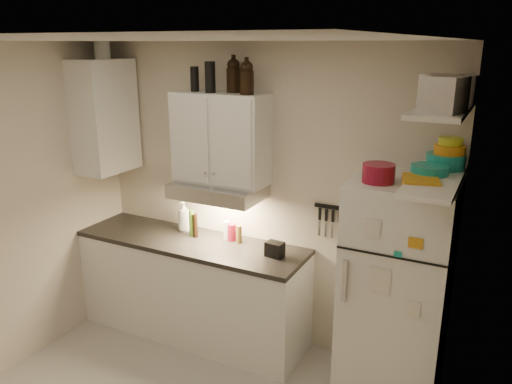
% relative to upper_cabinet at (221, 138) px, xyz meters
% --- Properties ---
extents(ceiling, '(3.20, 3.00, 0.02)m').
position_rel_upper_cabinet_xyz_m(ceiling, '(0.30, -1.33, 0.78)').
color(ceiling, silver).
rests_on(ceiling, ground).
extents(back_wall, '(3.20, 0.02, 2.60)m').
position_rel_upper_cabinet_xyz_m(back_wall, '(0.30, 0.18, -0.53)').
color(back_wall, beige).
rests_on(back_wall, ground).
extents(right_wall, '(0.02, 3.00, 2.60)m').
position_rel_upper_cabinet_xyz_m(right_wall, '(1.91, -1.33, -0.53)').
color(right_wall, beige).
rests_on(right_wall, ground).
extents(base_cabinet, '(2.10, 0.60, 0.88)m').
position_rel_upper_cabinet_xyz_m(base_cabinet, '(-0.25, -0.14, -1.39)').
color(base_cabinet, white).
rests_on(base_cabinet, floor).
extents(countertop, '(2.10, 0.62, 0.04)m').
position_rel_upper_cabinet_xyz_m(countertop, '(-0.25, -0.14, -0.93)').
color(countertop, black).
rests_on(countertop, base_cabinet).
extents(upper_cabinet, '(0.80, 0.33, 0.75)m').
position_rel_upper_cabinet_xyz_m(upper_cabinet, '(0.00, 0.00, 0.00)').
color(upper_cabinet, white).
rests_on(upper_cabinet, back_wall).
extents(side_cabinet, '(0.33, 0.55, 1.00)m').
position_rel_upper_cabinet_xyz_m(side_cabinet, '(-1.14, -0.14, 0.12)').
color(side_cabinet, white).
rests_on(side_cabinet, left_wall).
extents(range_hood, '(0.76, 0.46, 0.12)m').
position_rel_upper_cabinet_xyz_m(range_hood, '(0.00, -0.06, -0.44)').
color(range_hood, silver).
rests_on(range_hood, back_wall).
extents(fridge, '(0.70, 0.68, 1.70)m').
position_rel_upper_cabinet_xyz_m(fridge, '(1.55, -0.18, -0.98)').
color(fridge, white).
rests_on(fridge, floor).
extents(shelf_hi, '(0.30, 0.95, 0.03)m').
position_rel_upper_cabinet_xyz_m(shelf_hi, '(1.75, -0.31, 0.38)').
color(shelf_hi, white).
rests_on(shelf_hi, right_wall).
extents(shelf_lo, '(0.30, 0.95, 0.03)m').
position_rel_upper_cabinet_xyz_m(shelf_lo, '(1.75, -0.31, -0.07)').
color(shelf_lo, white).
rests_on(shelf_lo, right_wall).
extents(knife_strip, '(0.42, 0.02, 0.03)m').
position_rel_upper_cabinet_xyz_m(knife_strip, '(1.00, 0.15, -0.51)').
color(knife_strip, black).
rests_on(knife_strip, back_wall).
extents(dutch_oven, '(0.26, 0.26, 0.12)m').
position_rel_upper_cabinet_xyz_m(dutch_oven, '(1.39, -0.31, -0.06)').
color(dutch_oven, maroon).
rests_on(dutch_oven, fridge).
extents(book_stack, '(0.27, 0.31, 0.09)m').
position_rel_upper_cabinet_xyz_m(book_stack, '(1.68, -0.41, -0.08)').
color(book_stack, orange).
rests_on(book_stack, fridge).
extents(spice_jar, '(0.08, 0.08, 0.11)m').
position_rel_upper_cabinet_xyz_m(spice_jar, '(1.63, -0.17, -0.07)').
color(spice_jar, silver).
rests_on(spice_jar, fridge).
extents(stock_pot, '(0.25, 0.25, 0.18)m').
position_rel_upper_cabinet_xyz_m(stock_pot, '(1.81, -0.02, 0.48)').
color(stock_pot, silver).
rests_on(stock_pot, shelf_hi).
extents(tin_a, '(0.24, 0.23, 0.19)m').
position_rel_upper_cabinet_xyz_m(tin_a, '(1.73, -0.35, 0.49)').
color(tin_a, '#AAAAAD').
rests_on(tin_a, shelf_hi).
extents(tin_b, '(0.25, 0.25, 0.20)m').
position_rel_upper_cabinet_xyz_m(tin_b, '(1.78, -0.60, 0.49)').
color(tin_b, '#AAAAAD').
rests_on(tin_b, shelf_hi).
extents(bowl_teal, '(0.25, 0.25, 0.10)m').
position_rel_upper_cabinet_xyz_m(bowl_teal, '(1.77, -0.03, 0.00)').
color(bowl_teal, teal).
rests_on(bowl_teal, shelf_lo).
extents(bowl_orange, '(0.20, 0.20, 0.06)m').
position_rel_upper_cabinet_xyz_m(bowl_orange, '(1.79, -0.03, 0.08)').
color(bowl_orange, orange).
rests_on(bowl_orange, bowl_teal).
extents(bowl_yellow, '(0.16, 0.16, 0.05)m').
position_rel_upper_cabinet_xyz_m(bowl_yellow, '(1.79, -0.03, 0.14)').
color(bowl_yellow, '#C1CD24').
rests_on(bowl_yellow, bowl_orange).
extents(plates, '(0.30, 0.30, 0.06)m').
position_rel_upper_cabinet_xyz_m(plates, '(1.70, -0.24, -0.02)').
color(plates, teal).
rests_on(plates, shelf_lo).
extents(growler_a, '(0.13, 0.13, 0.27)m').
position_rel_upper_cabinet_xyz_m(growler_a, '(0.10, 0.04, 0.51)').
color(growler_a, black).
rests_on(growler_a, upper_cabinet).
extents(growler_b, '(0.14, 0.14, 0.26)m').
position_rel_upper_cabinet_xyz_m(growler_b, '(0.28, -0.06, 0.51)').
color(growler_b, black).
rests_on(growler_b, upper_cabinet).
extents(thermos_a, '(0.11, 0.11, 0.24)m').
position_rel_upper_cabinet_xyz_m(thermos_a, '(-0.06, -0.05, 0.50)').
color(thermos_a, black).
rests_on(thermos_a, upper_cabinet).
extents(thermos_b, '(0.08, 0.08, 0.20)m').
position_rel_upper_cabinet_xyz_m(thermos_b, '(-0.23, -0.02, 0.48)').
color(thermos_b, black).
rests_on(thermos_b, upper_cabinet).
extents(side_jar, '(0.17, 0.17, 0.18)m').
position_rel_upper_cabinet_xyz_m(side_jar, '(-1.11, -0.12, 0.72)').
color(side_jar, silver).
rests_on(side_jar, side_cabinet).
extents(soap_bottle, '(0.12, 0.13, 0.32)m').
position_rel_upper_cabinet_xyz_m(soap_bottle, '(-0.43, 0.02, -0.74)').
color(soap_bottle, white).
rests_on(soap_bottle, countertop).
extents(pepper_mill, '(0.06, 0.06, 0.16)m').
position_rel_upper_cabinet_xyz_m(pepper_mill, '(0.16, 0.00, -0.83)').
color(pepper_mill, brown).
rests_on(pepper_mill, countertop).
extents(oil_bottle, '(0.05, 0.05, 0.24)m').
position_rel_upper_cabinet_xyz_m(oil_bottle, '(-0.30, -0.04, -0.79)').
color(oil_bottle, '#436B1A').
rests_on(oil_bottle, countertop).
extents(vinegar_bottle, '(0.05, 0.05, 0.22)m').
position_rel_upper_cabinet_xyz_m(vinegar_bottle, '(-0.25, -0.06, -0.80)').
color(vinegar_bottle, black).
rests_on(vinegar_bottle, countertop).
extents(clear_bottle, '(0.07, 0.07, 0.17)m').
position_rel_upper_cabinet_xyz_m(clear_bottle, '(0.03, 0.02, -0.82)').
color(clear_bottle, silver).
rests_on(clear_bottle, countertop).
extents(red_jar, '(0.09, 0.09, 0.15)m').
position_rel_upper_cabinet_xyz_m(red_jar, '(0.08, 0.02, -0.83)').
color(red_jar, maroon).
rests_on(red_jar, countertop).
extents(caddy, '(0.15, 0.12, 0.12)m').
position_rel_upper_cabinet_xyz_m(caddy, '(0.56, -0.11, -0.84)').
color(caddy, black).
rests_on(caddy, countertop).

